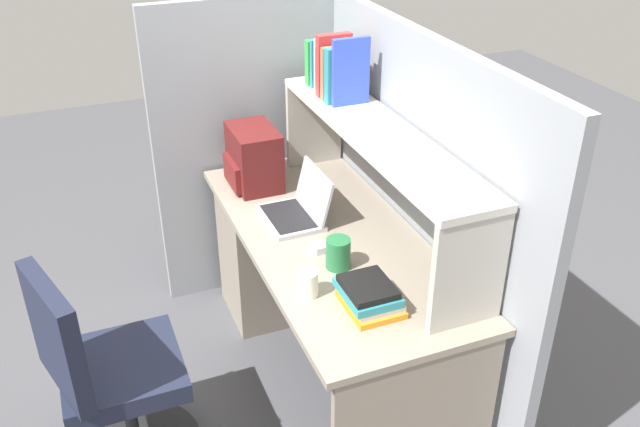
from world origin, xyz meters
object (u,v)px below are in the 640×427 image
(laptop, at_px, (299,208))
(paper_cup, at_px, (308,284))
(office_chair, at_px, (110,388))
(computer_mouse, at_px, (326,247))
(snack_canister, at_px, (338,253))
(backpack, at_px, (253,158))

(laptop, xyz_separation_m, paper_cup, (0.54, -0.17, 0.00))
(paper_cup, height_order, office_chair, office_chair)
(laptop, relative_size, office_chair, 0.34)
(computer_mouse, relative_size, snack_canister, 0.84)
(backpack, xyz_separation_m, office_chair, (0.76, -0.82, -0.47))
(office_chair, bearing_deg, computer_mouse, -100.56)
(paper_cup, xyz_separation_m, snack_canister, (-0.13, 0.18, 0.01))
(laptop, xyz_separation_m, office_chair, (0.38, -0.90, -0.39))
(backpack, bearing_deg, office_chair, -46.99)
(laptop, bearing_deg, computer_mouse, 1.73)
(backpack, distance_m, snack_canister, 0.80)
(backpack, bearing_deg, paper_cup, -5.03)
(office_chair, bearing_deg, snack_canister, -108.64)
(backpack, relative_size, computer_mouse, 2.88)
(laptop, distance_m, office_chair, 1.05)
(laptop, bearing_deg, paper_cup, -17.28)
(laptop, height_order, computer_mouse, laptop)
(computer_mouse, bearing_deg, laptop, -179.74)
(backpack, relative_size, snack_canister, 2.42)
(laptop, relative_size, paper_cup, 3.09)
(laptop, xyz_separation_m, backpack, (-0.38, -0.09, 0.09))
(computer_mouse, bearing_deg, paper_cup, -35.89)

